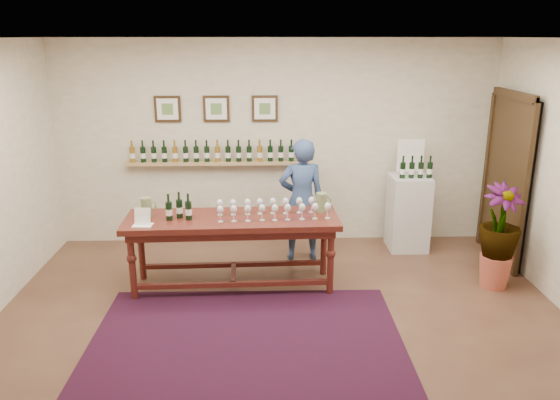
{
  "coord_description": "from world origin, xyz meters",
  "views": [
    {
      "loc": [
        -0.18,
        -4.9,
        2.83
      ],
      "look_at": [
        0.0,
        0.8,
        1.1
      ],
      "focal_mm": 35.0,
      "sensor_mm": 36.0,
      "label": 1
    }
  ],
  "objects_px": {
    "potted_plant": "(499,237)",
    "person": "(302,200)",
    "tasting_table": "(232,228)",
    "display_pedestal": "(408,213)"
  },
  "relations": [
    {
      "from": "potted_plant",
      "to": "person",
      "type": "xyz_separation_m",
      "value": [
        -2.19,
        0.92,
        0.18
      ]
    },
    {
      "from": "tasting_table",
      "to": "potted_plant",
      "type": "relative_size",
      "value": 2.28
    },
    {
      "from": "display_pedestal",
      "to": "person",
      "type": "bearing_deg",
      "value": -167.89
    },
    {
      "from": "potted_plant",
      "to": "person",
      "type": "height_order",
      "value": "person"
    },
    {
      "from": "potted_plant",
      "to": "person",
      "type": "bearing_deg",
      "value": 157.2
    },
    {
      "from": "display_pedestal",
      "to": "potted_plant",
      "type": "bearing_deg",
      "value": -60.03
    },
    {
      "from": "tasting_table",
      "to": "display_pedestal",
      "type": "height_order",
      "value": "display_pedestal"
    },
    {
      "from": "tasting_table",
      "to": "person",
      "type": "xyz_separation_m",
      "value": [
        0.85,
        0.82,
        0.07
      ]
    },
    {
      "from": "potted_plant",
      "to": "person",
      "type": "relative_size",
      "value": 0.66
    },
    {
      "from": "display_pedestal",
      "to": "person",
      "type": "distance_m",
      "value": 1.54
    }
  ]
}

